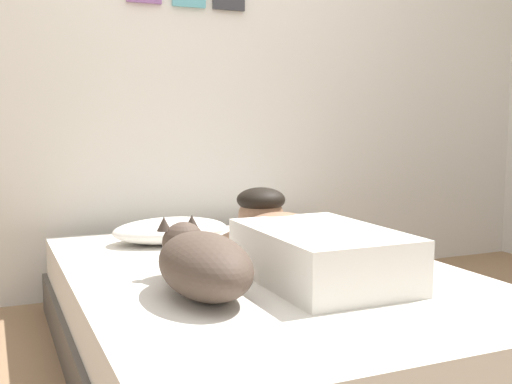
% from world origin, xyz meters
% --- Properties ---
extents(back_wall, '(4.44, 0.12, 2.50)m').
position_xyz_m(back_wall, '(-0.00, 1.42, 1.25)').
color(back_wall, silver).
rests_on(back_wall, ground).
extents(bed, '(1.39, 1.96, 0.35)m').
position_xyz_m(bed, '(-0.07, 0.27, 0.17)').
color(bed, '#4C4742').
rests_on(bed, ground).
extents(pillow, '(0.52, 0.32, 0.11)m').
position_xyz_m(pillow, '(-0.24, 0.89, 0.40)').
color(pillow, white).
rests_on(pillow, bed).
extents(person_lying, '(0.43, 0.92, 0.27)m').
position_xyz_m(person_lying, '(0.05, 0.18, 0.45)').
color(person_lying, silver).
rests_on(person_lying, bed).
extents(dog, '(0.26, 0.57, 0.21)m').
position_xyz_m(dog, '(-0.38, 0.05, 0.45)').
color(dog, '#4C3D33').
rests_on(dog, bed).
extents(coffee_cup, '(0.12, 0.09, 0.07)m').
position_xyz_m(coffee_cup, '(0.14, 0.75, 0.38)').
color(coffee_cup, '#D84C47').
rests_on(coffee_cup, bed).
extents(cell_phone, '(0.07, 0.14, 0.01)m').
position_xyz_m(cell_phone, '(-0.03, -0.02, 0.35)').
color(cell_phone, black).
rests_on(cell_phone, bed).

